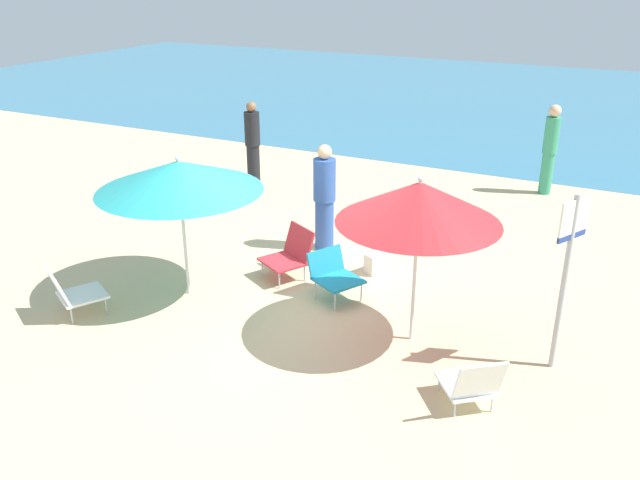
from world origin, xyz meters
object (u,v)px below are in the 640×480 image
(beach_chair_b, at_px, (472,383))
(warning_sign, at_px, (568,259))
(umbrella_teal, at_px, (179,176))
(person_c, at_px, (253,147))
(person_a, at_px, (550,148))
(umbrella_red, at_px, (419,202))
(beach_bag, at_px, (376,263))
(person_b, at_px, (324,198))
(beach_chair_c, at_px, (334,273))
(beach_chair_a, at_px, (72,291))
(beach_chair_d, at_px, (290,253))

(beach_chair_b, distance_m, warning_sign, 1.57)
(umbrella_teal, bearing_deg, person_c, 110.06)
(beach_chair_b, height_order, person_a, person_a)
(umbrella_red, xyz_separation_m, person_a, (0.49, 5.97, -0.79))
(umbrella_teal, xyz_separation_m, beach_bag, (1.92, 1.65, -1.44))
(person_b, distance_m, warning_sign, 3.97)
(beach_chair_b, distance_m, person_c, 7.09)
(beach_bag, bearing_deg, warning_sign, -27.14)
(umbrella_teal, bearing_deg, beach_chair_c, 23.37)
(beach_chair_a, bearing_deg, umbrella_teal, -10.11)
(beach_chair_b, bearing_deg, umbrella_red, 5.42)
(beach_chair_b, xyz_separation_m, beach_bag, (-1.95, 2.41, -0.16))
(beach_bag, bearing_deg, beach_chair_a, -135.76)
(umbrella_red, distance_m, beach_chair_c, 1.87)
(umbrella_teal, height_order, umbrella_red, umbrella_red)
(person_a, height_order, beach_bag, person_a)
(beach_chair_b, bearing_deg, beach_bag, 0.69)
(person_a, xyz_separation_m, beach_bag, (-1.50, -4.54, -0.71))
(warning_sign, bearing_deg, beach_chair_b, -90.50)
(beach_chair_a, distance_m, person_b, 3.68)
(beach_chair_c, bearing_deg, umbrella_teal, -129.05)
(umbrella_red, bearing_deg, person_b, 137.00)
(beach_chair_b, xyz_separation_m, warning_sign, (0.58, 1.11, 0.94))
(beach_chair_a, distance_m, beach_bag, 3.92)
(person_c, distance_m, warning_sign, 6.88)
(person_a, distance_m, warning_sign, 5.93)
(beach_bag, bearing_deg, beach_chair_d, -147.39)
(umbrella_teal, height_order, person_c, umbrella_teal)
(beach_chair_c, relative_size, beach_bag, 2.71)
(beach_chair_c, relative_size, warning_sign, 0.40)
(beach_chair_d, relative_size, person_b, 0.50)
(umbrella_teal, distance_m, beach_chair_a, 1.88)
(beach_chair_b, height_order, beach_bag, beach_chair_b)
(umbrella_teal, distance_m, person_b, 2.42)
(beach_chair_c, xyz_separation_m, beach_chair_d, (-0.77, 0.28, 0.02))
(beach_chair_c, xyz_separation_m, person_b, (-0.80, 1.36, 0.46))
(person_c, bearing_deg, person_a, -153.26)
(person_b, bearing_deg, person_c, -63.87)
(person_c, bearing_deg, beach_chair_d, 130.94)
(beach_chair_a, distance_m, warning_sign, 5.60)
(beach_chair_b, bearing_deg, beach_chair_d, 20.43)
(person_a, xyz_separation_m, person_c, (-4.85, -2.27, -0.01))
(beach_chair_b, height_order, beach_chair_c, beach_chair_b)
(beach_chair_b, height_order, person_b, person_b)
(umbrella_red, xyz_separation_m, beach_chair_d, (-2.00, 0.81, -1.29))
(umbrella_red, bearing_deg, beach_chair_b, -46.31)
(warning_sign, bearing_deg, beach_chair_d, -163.75)
(umbrella_red, height_order, person_a, umbrella_red)
(person_a, bearing_deg, person_b, 30.91)
(beach_bag, bearing_deg, beach_chair_c, -102.93)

